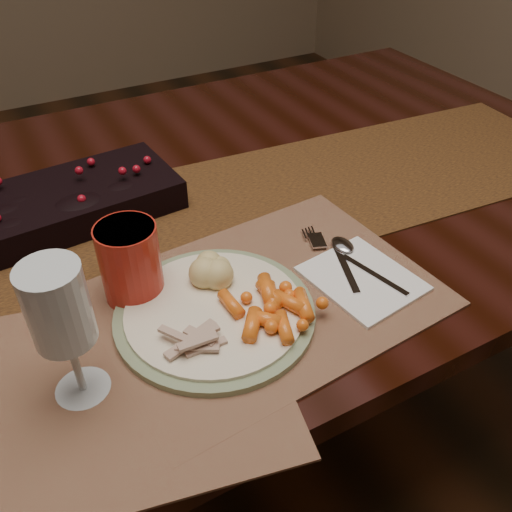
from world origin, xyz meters
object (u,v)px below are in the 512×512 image
red_cup (130,262)px  dining_table (189,348)px  dinner_plate (215,312)px  baby_carrots (268,312)px  placemat_main (267,296)px  centerpiece (72,197)px  wine_glass (67,336)px  napkin (362,279)px  mashed_potatoes (207,269)px  turkey_shreds (193,342)px

red_cup → dining_table: bearing=55.9°
dinner_plate → baby_carrots: bearing=-43.7°
placemat_main → red_cup: red_cup is taller
centerpiece → dining_table: bearing=-16.7°
dining_table → dinner_plate: (-0.05, -0.29, 0.39)m
centerpiece → wine_glass: size_ratio=1.84×
baby_carrots → napkin: size_ratio=0.80×
mashed_potatoes → wine_glass: (-0.20, -0.09, 0.05)m
dining_table → mashed_potatoes: mashed_potatoes is taller
wine_glass → mashed_potatoes: bearing=23.4°
dining_table → dinner_plate: bearing=-100.5°
placemat_main → turkey_shreds: (-0.13, -0.05, 0.03)m
turkey_shreds → napkin: size_ratio=0.46×
centerpiece → baby_carrots: size_ratio=2.80×
placemat_main → baby_carrots: bearing=-123.0°
baby_carrots → wine_glass: bearing=176.2°
placemat_main → napkin: size_ratio=2.98×
dining_table → red_cup: red_cup is taller
dining_table → baby_carrots: 0.53m
turkey_shreds → napkin: turkey_shreds is taller
dinner_plate → red_cup: red_cup is taller
placemat_main → baby_carrots: baby_carrots is taller
dinner_plate → turkey_shreds: bearing=-136.7°
dinner_plate → turkey_shreds: size_ratio=3.81×
dinner_plate → napkin: 0.22m
placemat_main → mashed_potatoes: size_ratio=5.50×
dinner_plate → dining_table: bearing=79.5°
mashed_potatoes → red_cup: 0.10m
baby_carrots → napkin: 0.17m
centerpiece → dinner_plate: 0.36m
mashed_potatoes → placemat_main: bearing=-35.7°
dinner_plate → napkin: bearing=-9.0°
dining_table → placemat_main: bearing=-84.4°
mashed_potatoes → turkey_shreds: (-0.07, -0.10, -0.01)m
napkin → red_cup: red_cup is taller
baby_carrots → napkin: (0.17, 0.02, -0.02)m
centerpiece → baby_carrots: (0.16, -0.39, -0.01)m
turkey_shreds → wine_glass: (-0.14, 0.01, 0.07)m
centerpiece → red_cup: size_ratio=3.02×
wine_glass → turkey_shreds: bearing=-6.0°
dining_table → mashed_potatoes: 0.48m
dining_table → napkin: 0.53m
dining_table → turkey_shreds: bearing=-107.3°
red_cup → napkin: bearing=-23.3°
dining_table → placemat_main: (0.03, -0.29, 0.38)m
placemat_main → mashed_potatoes: bearing=139.9°
dining_table → placemat_main: placemat_main is taller
placemat_main → baby_carrots: 0.07m
baby_carrots → wine_glass: (-0.24, 0.02, 0.06)m
red_cup → centerpiece: bearing=95.9°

